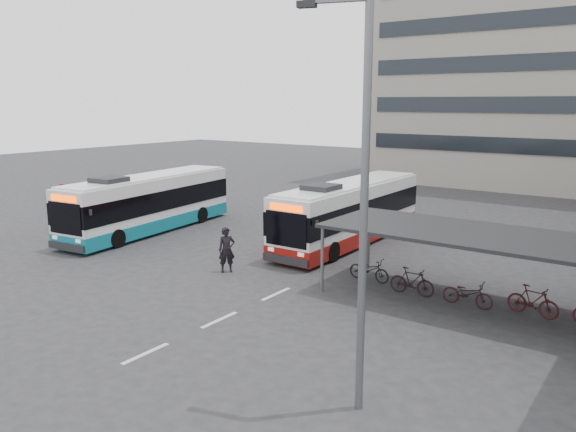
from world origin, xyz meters
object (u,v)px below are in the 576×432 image
Objects in this scene: bus_teal at (149,204)px; pedestrian at (227,250)px; lamp_post at (359,185)px; bus_main at (350,213)px.

bus_teal is 8.91m from pedestrian.
lamp_post reaches higher than bus_teal.
bus_main is 10.72m from bus_teal.
bus_main reaches higher than pedestrian.
pedestrian is (-1.62, -7.20, -0.56)m from bus_main.
bus_main is 15.74m from lamp_post.
pedestrian is 11.83m from lamp_post.
lamp_post is at bearing -84.20° from pedestrian.
bus_teal reaches higher than bus_main.
bus_teal is at bearing -158.44° from bus_main.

